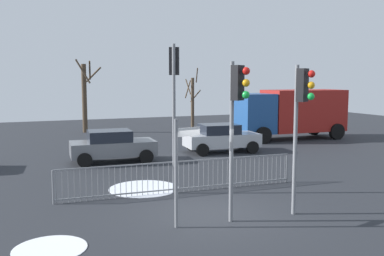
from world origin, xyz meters
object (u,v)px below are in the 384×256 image
at_px(direction_sign_post, 178,167).
at_px(car_silver_near, 221,138).
at_px(bare_tree_centre, 192,103).
at_px(car_grey_mid, 112,146).
at_px(traffic_light_foreground_right, 174,85).
at_px(delivery_truck, 291,112).
at_px(bare_tree_left, 85,95).
at_px(traffic_light_mid_right, 237,106).
at_px(traffic_light_mid_left, 301,106).

relative_size(direction_sign_post, car_silver_near, 0.71).
bearing_deg(bare_tree_centre, car_grey_mid, -131.30).
bearing_deg(direction_sign_post, traffic_light_foreground_right, 57.62).
xyz_separation_m(traffic_light_foreground_right, direction_sign_post, (-1.07, -3.26, -2.02)).
relative_size(traffic_light_foreground_right, delivery_truck, 0.69).
bearing_deg(car_grey_mid, delivery_truck, 18.79).
distance_m(car_grey_mid, bare_tree_left, 11.81).
bearing_deg(traffic_light_mid_right, car_grey_mid, -111.86).
bearing_deg(car_silver_near, bare_tree_centre, 83.30).
bearing_deg(bare_tree_left, delivery_truck, -35.71).
distance_m(traffic_light_foreground_right, traffic_light_mid_left, 4.35).
distance_m(direction_sign_post, delivery_truck, 17.63).
relative_size(direction_sign_post, bare_tree_left, 0.54).
distance_m(car_silver_near, delivery_truck, 6.92).
xyz_separation_m(car_grey_mid, bare_tree_centre, (7.38, 8.41, 1.34)).
bearing_deg(traffic_light_foreground_right, bare_tree_centre, 90.58).
distance_m(traffic_light_foreground_right, delivery_truck, 14.74).
relative_size(delivery_truck, bare_tree_centre, 1.57).
distance_m(traffic_light_foreground_right, bare_tree_left, 17.74).
xyz_separation_m(traffic_light_mid_right, car_grey_mid, (-1.32, 9.55, -2.35)).
height_order(direction_sign_post, car_grey_mid, direction_sign_post).
relative_size(traffic_light_mid_left, delivery_truck, 0.59).
xyz_separation_m(direction_sign_post, car_grey_mid, (0.21, 9.32, -0.81)).
bearing_deg(traffic_light_mid_right, direction_sign_post, -38.29).
height_order(traffic_light_mid_left, car_silver_near, traffic_light_mid_left).
bearing_deg(delivery_truck, bare_tree_centre, -45.23).
height_order(traffic_light_foreground_right, car_silver_near, traffic_light_foreground_right).
xyz_separation_m(traffic_light_mid_right, bare_tree_left, (-0.82, 21.21, -0.48)).
bearing_deg(bare_tree_left, car_grey_mid, -92.46).
distance_m(direction_sign_post, bare_tree_left, 21.01).
distance_m(direction_sign_post, bare_tree_centre, 19.30).
distance_m(traffic_light_mid_right, traffic_light_foreground_right, 3.56).
bearing_deg(delivery_truck, car_silver_near, 26.42).
height_order(direction_sign_post, delivery_truck, delivery_truck).
distance_m(bare_tree_left, bare_tree_centre, 7.63).
relative_size(traffic_light_mid_left, car_grey_mid, 1.08).
xyz_separation_m(car_grey_mid, car_silver_near, (5.79, 0.54, 0.00)).
bearing_deg(car_grey_mid, car_silver_near, 8.50).
bearing_deg(traffic_light_mid_left, bare_tree_centre, -131.16).
bearing_deg(bare_tree_left, traffic_light_foreground_right, -88.84).
height_order(traffic_light_foreground_right, bare_tree_centre, traffic_light_foreground_right).
bearing_deg(delivery_truck, car_grey_mid, 17.69).
bearing_deg(traffic_light_mid_left, car_silver_near, -132.28).
xyz_separation_m(car_silver_near, bare_tree_centre, (1.59, 7.87, 1.34)).
distance_m(direction_sign_post, car_grey_mid, 9.36).
bearing_deg(car_silver_near, bare_tree_left, 120.20).
height_order(delivery_truck, bare_tree_centre, bare_tree_centre).
bearing_deg(traffic_light_foreground_right, car_silver_near, 78.06).
bearing_deg(bare_tree_left, traffic_light_mid_right, -87.79).
xyz_separation_m(traffic_light_foreground_right, bare_tree_centre, (6.53, 14.47, -1.49)).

